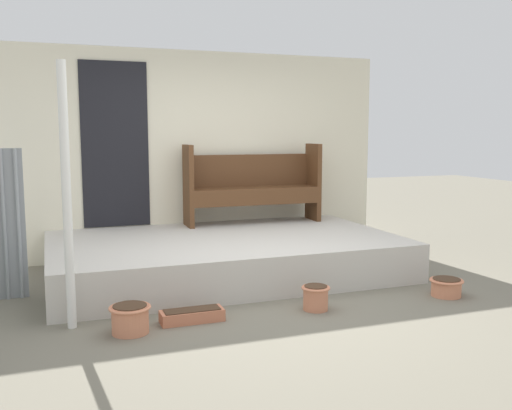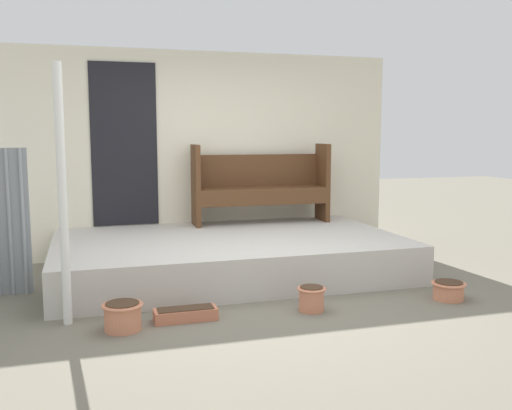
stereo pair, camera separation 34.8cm
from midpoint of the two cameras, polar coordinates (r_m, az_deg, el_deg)
name	(u,v)px [view 2 (the right image)]	position (r m, az deg, el deg)	size (l,w,h in m)	color
ground_plane	(265,301)	(5.46, 2.73, -9.63)	(24.00, 24.00, 0.00)	#706B5B
porch_slab	(229,255)	(6.43, -1.19, -5.06)	(3.79, 2.26, 0.42)	beige
house_wall	(204,154)	(7.40, -3.92, 5.14)	(4.99, 0.08, 2.60)	beige
support_post	(63,196)	(4.82, -16.85, 0.83)	(0.07, 0.07, 2.15)	white
bench	(261,183)	(7.33, 1.81, 2.23)	(1.76, 0.44, 1.01)	#54331C
flower_pot_left	(123,315)	(4.76, -11.13, -10.77)	(0.33, 0.33, 0.23)	tan
flower_pot_middle	(311,297)	(5.19, 7.51, -9.17)	(0.26, 0.26, 0.22)	tan
flower_pot_right	(449,290)	(5.84, 20.34, -7.95)	(0.33, 0.33, 0.17)	tan
planter_box_rect	(186,314)	(4.94, -5.02, -10.84)	(0.53, 0.19, 0.11)	#C67251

